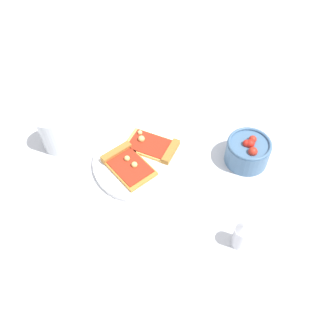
% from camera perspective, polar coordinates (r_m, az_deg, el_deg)
% --- Properties ---
extents(ground_plane, '(2.40, 2.40, 0.00)m').
position_cam_1_polar(ground_plane, '(0.98, -2.48, 1.07)').
color(ground_plane, silver).
rests_on(ground_plane, ground).
extents(plate, '(0.27, 0.27, 0.01)m').
position_cam_1_polar(plate, '(0.97, -3.91, 1.17)').
color(plate, white).
rests_on(plate, ground_plane).
extents(pizza_slice_near, '(0.15, 0.16, 0.02)m').
position_cam_1_polar(pizza_slice_near, '(0.98, -2.23, 3.51)').
color(pizza_slice_near, '#E5B256').
rests_on(pizza_slice_near, plate).
extents(pizza_slice_far, '(0.11, 0.15, 0.02)m').
position_cam_1_polar(pizza_slice_far, '(0.95, -6.62, 0.74)').
color(pizza_slice_far, gold).
rests_on(pizza_slice_far, plate).
extents(salad_bowl, '(0.12, 0.12, 0.08)m').
position_cam_1_polar(salad_bowl, '(0.97, 12.60, 2.64)').
color(salad_bowl, '#4C7299').
rests_on(salad_bowl, ground_plane).
extents(soda_glass, '(0.08, 0.08, 0.11)m').
position_cam_1_polar(soda_glass, '(1.02, -17.63, 5.38)').
color(soda_glass, silver).
rests_on(soda_glass, ground_plane).
extents(pepper_shaker, '(0.04, 0.04, 0.08)m').
position_cam_1_polar(pepper_shaker, '(0.82, 11.51, -10.50)').
color(pepper_shaker, silver).
rests_on(pepper_shaker, ground_plane).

